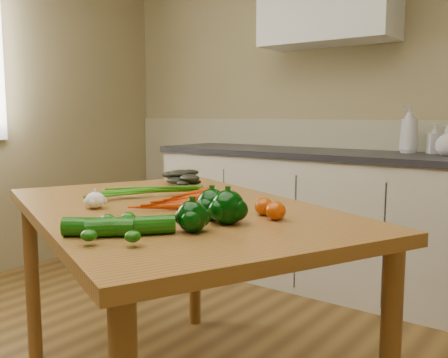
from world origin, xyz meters
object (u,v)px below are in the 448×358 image
Objects in this scene: garlic_bulb at (95,200)px; zucchini_a at (130,226)px; soap_bottle_c at (448,141)px; soap_bottle_b at (435,139)px; tomato_a at (232,203)px; tomato_b at (264,207)px; leafy_greens at (186,174)px; tomato_c at (276,211)px; pepper_a at (212,204)px; table at (173,230)px; zucchini_b at (99,227)px; soap_bottle_a at (409,129)px; pepper_b at (228,207)px; carrot_bunch at (169,195)px; pepper_c at (192,216)px.

garlic_bulb reaches higher than zucchini_a.
soap_bottle_b is at bearing -118.63° from soap_bottle_c.
tomato_a is 1.03× the size of tomato_b.
leafy_greens is 3.20× the size of tomato_c.
soap_bottle_b is 1.84× the size of pepper_a.
zucchini_b reaches higher than table.
tomato_a is at bearing -172.36° from tomato_b.
soap_bottle_a reaches higher than leafy_greens.
tomato_a reaches higher than zucchini_b.
zucchini_b is (-0.11, -0.37, -0.02)m from pepper_a.
pepper_b is at bearing 15.51° from soap_bottle_c.
carrot_bunch is 0.47m from tomato_c.
tomato_b is at bearing -37.24° from soap_bottle_a.
soap_bottle_c reaches higher than zucchini_a.
leafy_greens reaches higher than zucchini_a.
pepper_a is 0.15m from tomato_a.
carrot_bunch is at bearing 175.89° from table.
tomato_c is (0.07, -0.04, 0.00)m from tomato_b.
carrot_bunch is at bearing 110.93° from zucchini_b.
tomato_c is at bearing 34.55° from pepper_a.
leafy_greens is 2.97× the size of garlic_bulb.
pepper_a is (-0.19, -1.94, -0.14)m from soap_bottle_b.
pepper_a is at bearing -39.45° from soap_bottle_b.
pepper_b reaches higher than tomato_b.
leafy_greens is (-0.30, 0.43, 0.02)m from carrot_bunch.
soap_bottle_b is 1.79m from tomato_b.
carrot_bunch is 1.38× the size of zucchini_b.
leafy_greens is 1.01m from zucchini_a.
carrot_bunch is 2.63× the size of pepper_b.
pepper_b is (0.03, -1.91, -0.20)m from soap_bottle_a.
soap_bottle_b is 2.83× the size of tomato_b.
pepper_a reaches higher than zucchini_a.
table is 1.85m from soap_bottle_a.
table is 8.22× the size of leafy_greens.
leafy_greens is at bearing 117.70° from zucchini_b.
pepper_a is at bearing -145.45° from tomato_c.
pepper_c is 1.41× the size of tomato_b.
soap_bottle_c is 2.59× the size of tomato_a.
zucchini_b is at bearing -37.34° from garlic_bulb.
soap_bottle_c is at bearing 83.26° from pepper_c.
zucchini_b is (-0.09, -0.51, -0.00)m from tomato_a.
soap_bottle_a reaches higher than zucchini_b.
carrot_bunch reaches higher than tomato_a.
pepper_b is (-0.11, -1.96, -0.14)m from soap_bottle_b.
pepper_a is at bearing 12.98° from soap_bottle_c.
soap_bottle_a reaches higher than pepper_c.
tomato_c is 0.27× the size of zucchini_a.
pepper_a is at bearing 3.43° from table.
soap_bottle_c is at bearing 80.77° from zucchini_a.
carrot_bunch is 4.15× the size of tomato_a.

